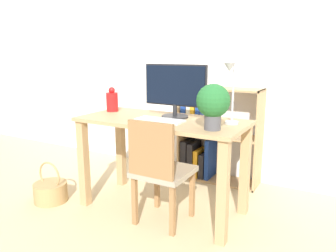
{
  "coord_description": "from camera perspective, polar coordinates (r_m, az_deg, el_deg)",
  "views": [
    {
      "loc": [
        1.28,
        -2.2,
        1.28
      ],
      "look_at": [
        0.0,
        0.1,
        0.69
      ],
      "focal_mm": 35.0,
      "sensor_mm": 36.0,
      "label": 1
    }
  ],
  "objects": [
    {
      "name": "potted_plant",
      "position": [
        2.22,
        7.87,
        3.99
      ],
      "size": [
        0.23,
        0.23,
        0.31
      ],
      "color": "#4C4C51",
      "rests_on": "desk"
    },
    {
      "name": "desk_lamp",
      "position": [
        2.37,
        10.87,
        6.59
      ],
      "size": [
        0.1,
        0.19,
        0.45
      ],
      "color": "#B7B7BC",
      "rests_on": "desk"
    },
    {
      "name": "desk",
      "position": [
        2.63,
        -1.06,
        -2.09
      ],
      "size": [
        1.34,
        0.62,
        0.77
      ],
      "color": "tan",
      "rests_on": "ground_plane"
    },
    {
      "name": "bookshelf",
      "position": [
        3.39,
        6.37,
        -2.12
      ],
      "size": [
        0.81,
        0.28,
        0.95
      ],
      "color": "tan",
      "rests_on": "ground_plane"
    },
    {
      "name": "chair",
      "position": [
        2.44,
        -1.46,
        -7.45
      ],
      "size": [
        0.4,
        0.4,
        0.82
      ],
      "rotation": [
        0.0,
        0.0,
        0.03
      ],
      "color": "#9E937F",
      "rests_on": "ground_plane"
    },
    {
      "name": "vase",
      "position": [
        2.98,
        -9.7,
        4.34
      ],
      "size": [
        0.1,
        0.1,
        0.22
      ],
      "color": "red",
      "rests_on": "desk"
    },
    {
      "name": "ground_plane",
      "position": [
        2.85,
        -1.01,
        -14.1
      ],
      "size": [
        10.0,
        10.0,
        0.0
      ],
      "primitive_type": "plane",
      "color": "#CCB284"
    },
    {
      "name": "monitor",
      "position": [
        2.62,
        1.25,
        6.59
      ],
      "size": [
        0.54,
        0.22,
        0.43
      ],
      "color": "#232326",
      "rests_on": "desk"
    },
    {
      "name": "wall_back",
      "position": [
        3.45,
        7.48,
        12.79
      ],
      "size": [
        8.0,
        0.05,
        2.6
      ],
      "color": "white",
      "rests_on": "ground_plane"
    },
    {
      "name": "basket",
      "position": [
        3.12,
        -19.77,
        -10.59
      ],
      "size": [
        0.29,
        0.29,
        0.36
      ],
      "color": "tan",
      "rests_on": "ground_plane"
    },
    {
      "name": "keyboard",
      "position": [
        2.51,
        -1.42,
        1.03
      ],
      "size": [
        0.38,
        0.15,
        0.02
      ],
      "color": "silver",
      "rests_on": "desk"
    }
  ]
}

